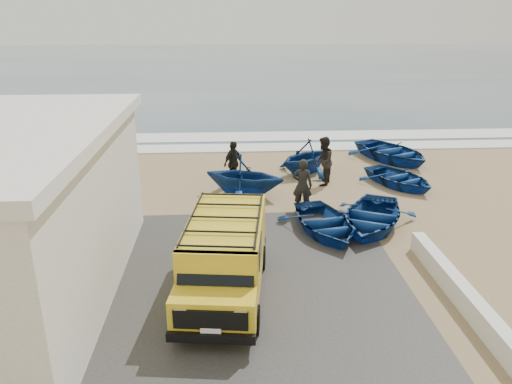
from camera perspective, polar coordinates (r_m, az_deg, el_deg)
name	(u,v)px	position (r m, az deg, el deg)	size (l,w,h in m)	color
ground	(250,253)	(14.85, -0.67, -7.02)	(160.00, 160.00, 0.00)	#977E57
slab	(176,290)	(13.14, -9.14, -11.02)	(12.00, 10.00, 0.05)	#3F3D3A
ocean	(230,64)	(69.55, -2.99, 14.37)	(180.00, 88.00, 0.01)	#385166
surf_line	(239,148)	(26.10, -1.96, 5.06)	(180.00, 1.60, 0.06)	white
surf_wash	(238,137)	(28.53, -2.10, 6.33)	(180.00, 2.20, 0.04)	white
parapet	(462,294)	(13.33, 22.43, -10.70)	(0.35, 6.00, 0.55)	silver
van	(225,255)	(12.42, -3.60, -7.15)	(2.37, 4.87, 2.01)	yellow
boat_near_left	(325,223)	(16.14, 7.88, -3.51)	(2.48, 3.47, 0.72)	navy
boat_near_right	(371,217)	(16.82, 13.05, -2.75)	(2.68, 3.76, 0.78)	navy
boat_mid_left	(244,176)	(19.09, -1.34, 1.88)	(2.67, 3.09, 1.63)	navy
boat_mid_right	(399,178)	(21.14, 16.05, 1.56)	(2.37, 3.31, 0.69)	navy
boat_far_left	(306,157)	(21.92, 5.70, 4.06)	(2.51, 2.90, 1.53)	navy
boat_far_right	(392,152)	(24.68, 15.25, 4.47)	(3.02, 4.23, 0.88)	navy
fisherman_front	(302,185)	(17.62, 5.32, 0.76)	(0.70, 0.46, 1.93)	black
fisherman_middle	(323,161)	(20.47, 7.68, 3.51)	(0.97, 0.76, 2.00)	black
fisherman_back	(233,163)	(20.36, -2.63, 3.32)	(1.07, 0.45, 1.83)	black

